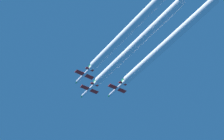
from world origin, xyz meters
TOP-DOWN VIEW (x-y plane):
  - jet_lead at (-0.51, 5.74)m, footprint 9.10×13.26m
  - jet_left_wingman at (-8.72, -2.95)m, footprint 9.10×13.26m
  - jet_right_wingman at (8.88, -3.35)m, footprint 9.10×13.26m
  - smoke_trail_lead at (-0.51, -30.62)m, footprint 3.52×60.69m
  - smoke_trail_left_wingman at (-8.72, -40.55)m, footprint 3.52×63.16m
  - smoke_trail_right_wingman at (8.88, -39.56)m, footprint 3.52×60.37m

SIDE VIEW (x-z plane):
  - smoke_trail_right_wingman at x=8.88m, z-range 151.88..155.40m
  - jet_right_wingman at x=8.88m, z-range 152.08..155.27m
  - smoke_trail_left_wingman at x=-8.72m, z-range 152.05..155.57m
  - jet_left_wingman at x=-8.72m, z-range 152.25..155.43m
  - smoke_trail_lead at x=-0.51m, z-range 153.12..156.64m
  - jet_lead at x=-0.51m, z-range 153.32..156.51m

